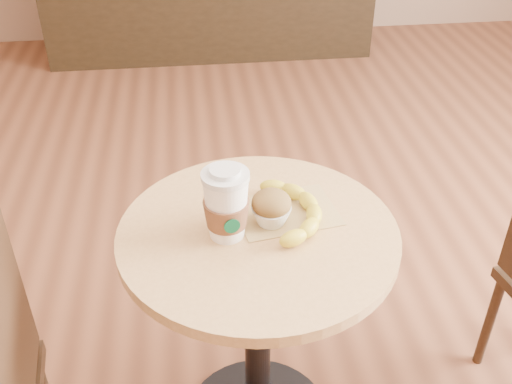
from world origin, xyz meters
TOP-DOWN VIEW (x-y plane):
  - cafe_table at (-0.04, 0.07)m, footprint 0.66×0.66m
  - kraft_bag at (0.03, 0.14)m, footprint 0.27×0.22m
  - coffee_cup at (-0.12, 0.07)m, footprint 0.11×0.11m
  - muffin at (-0.01, 0.10)m, footprint 0.10×0.10m
  - banana at (0.05, 0.11)m, footprint 0.16×0.28m

SIDE VIEW (x-z plane):
  - cafe_table at x=-0.04m, z-range 0.14..0.89m
  - kraft_bag at x=0.03m, z-range 0.75..0.75m
  - banana at x=0.05m, z-range 0.75..0.79m
  - muffin at x=-0.01m, z-range 0.75..0.84m
  - coffee_cup at x=-0.12m, z-range 0.74..0.92m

